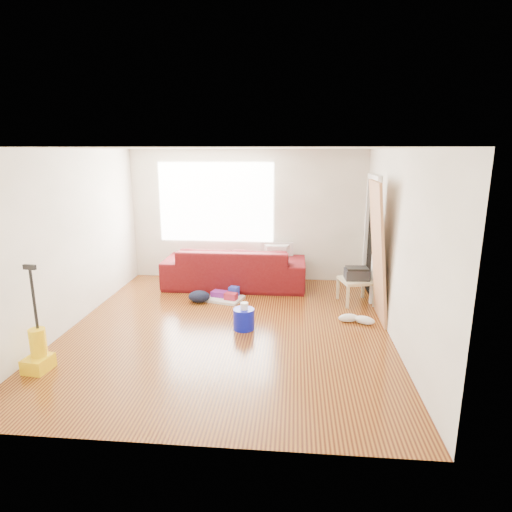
# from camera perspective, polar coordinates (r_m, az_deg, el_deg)

# --- Properties ---
(room) EXTENTS (4.51, 5.01, 2.51)m
(room) POSITION_cam_1_polar(r_m,az_deg,el_deg) (5.95, -3.01, 2.06)
(room) COLOR #42190E
(room) RESTS_ON ground
(sofa) EXTENTS (2.58, 1.01, 0.75)m
(sofa) POSITION_cam_1_polar(r_m,az_deg,el_deg) (8.03, -2.79, -4.03)
(sofa) COLOR #4D070C
(sofa) RESTS_ON ground
(tv_stand) EXTENTS (0.66, 0.44, 0.43)m
(tv_stand) POSITION_cam_1_polar(r_m,az_deg,el_deg) (8.16, 2.76, -2.12)
(tv_stand) COLOR black
(tv_stand) RESTS_ON ground
(tv) EXTENTS (0.62, 0.08, 0.36)m
(tv) POSITION_cam_1_polar(r_m,az_deg,el_deg) (8.06, 2.79, 0.51)
(tv) COLOR black
(tv) RESTS_ON tv_stand
(side_table) EXTENTS (0.61, 0.61, 0.41)m
(side_table) POSITION_cam_1_polar(r_m,az_deg,el_deg) (7.27, 13.22, -3.51)
(side_table) COLOR tan
(side_table) RESTS_ON ground
(printer) EXTENTS (0.40, 0.32, 0.20)m
(printer) POSITION_cam_1_polar(r_m,az_deg,el_deg) (7.22, 13.29, -2.28)
(printer) COLOR #242427
(printer) RESTS_ON side_table
(bucket) EXTENTS (0.35, 0.35, 0.30)m
(bucket) POSITION_cam_1_polar(r_m,az_deg,el_deg) (6.18, -1.63, -9.67)
(bucket) COLOR #0B13BC
(bucket) RESTS_ON ground
(toilet_paper) EXTENTS (0.11, 0.11, 0.10)m
(toilet_paper) POSITION_cam_1_polar(r_m,az_deg,el_deg) (6.09, -1.58, -8.00)
(toilet_paper) COLOR white
(toilet_paper) RESTS_ON bucket
(cleaning_tray) EXTENTS (0.66, 0.59, 0.20)m
(cleaning_tray) POSITION_cam_1_polar(r_m,az_deg,el_deg) (7.31, -3.99, -5.38)
(cleaning_tray) COLOR silver
(cleaning_tray) RESTS_ON ground
(backpack) EXTENTS (0.38, 0.31, 0.20)m
(backpack) POSITION_cam_1_polar(r_m,az_deg,el_deg) (7.27, -7.56, -6.11)
(backpack) COLOR black
(backpack) RESTS_ON ground
(sneakers) EXTENTS (0.55, 0.28, 0.12)m
(sneakers) POSITION_cam_1_polar(r_m,az_deg,el_deg) (6.52, 13.24, -8.18)
(sneakers) COLOR white
(sneakers) RESTS_ON ground
(vacuum) EXTENTS (0.29, 0.33, 1.25)m
(vacuum) POSITION_cam_1_polar(r_m,az_deg,el_deg) (5.63, -27.08, -11.22)
(vacuum) COLOR yellow
(vacuum) RESTS_ON ground
(door_panel) EXTENTS (0.26, 0.83, 2.06)m
(door_panel) POSITION_cam_1_polar(r_m,az_deg,el_deg) (6.76, 15.38, -8.08)
(door_panel) COLOR #9F6741
(door_panel) RESTS_ON ground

